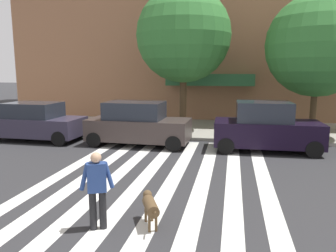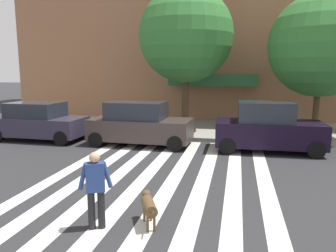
% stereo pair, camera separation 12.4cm
% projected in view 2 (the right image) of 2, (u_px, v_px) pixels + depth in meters
% --- Properties ---
extents(ground_plane, '(160.00, 160.00, 0.00)m').
position_uv_depth(ground_plane, '(169.00, 196.00, 8.56)').
color(ground_plane, '#2B2B2D').
extents(sidewalk_far, '(80.00, 6.00, 0.15)m').
position_uv_depth(sidewalk_far, '(206.00, 129.00, 18.20)').
color(sidewalk_far, '#9B978B').
rests_on(sidewalk_far, ground_plane).
extents(crosswalk_stripes, '(6.75, 13.42, 0.01)m').
position_uv_depth(crosswalk_stripes, '(147.00, 194.00, 8.68)').
color(crosswalk_stripes, silver).
rests_on(crosswalk_stripes, ground_plane).
extents(parked_car_near_curb, '(4.33, 2.12, 1.80)m').
position_uv_depth(parked_car_near_curb, '(39.00, 122.00, 15.49)').
color(parked_car_near_curb, '#322C40').
rests_on(parked_car_near_curb, ground_plane).
extents(parked_car_behind_first, '(4.52, 2.10, 1.93)m').
position_uv_depth(parked_car_behind_first, '(140.00, 124.00, 14.43)').
color(parked_car_behind_first, '#3B302E').
rests_on(parked_car_behind_first, ground_plane).
extents(parked_car_third_in_line, '(4.30, 2.11, 2.03)m').
position_uv_depth(parked_car_third_in_line, '(268.00, 128.00, 13.28)').
color(parked_car_third_in_line, black).
rests_on(parked_car_third_in_line, ground_plane).
extents(street_tree_nearest, '(4.91, 4.91, 7.42)m').
position_uv_depth(street_tree_nearest, '(186.00, 35.00, 16.80)').
color(street_tree_nearest, '#4C3823').
rests_on(street_tree_nearest, sidewalk_far).
extents(street_tree_middle, '(4.83, 4.83, 6.73)m').
position_uv_depth(street_tree_middle, '(321.00, 45.00, 15.10)').
color(street_tree_middle, '#4C3823').
rests_on(street_tree_middle, sidewalk_far).
extents(pedestrian_dog_walker, '(0.68, 0.37, 1.64)m').
position_uv_depth(pedestrian_dog_walker, '(96.00, 186.00, 6.63)').
color(pedestrian_dog_walker, black).
rests_on(pedestrian_dog_walker, ground_plane).
extents(dog_on_leash, '(0.56, 1.03, 0.65)m').
position_uv_depth(dog_on_leash, '(149.00, 205.00, 6.86)').
color(dog_on_leash, brown).
rests_on(dog_on_leash, ground_plane).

